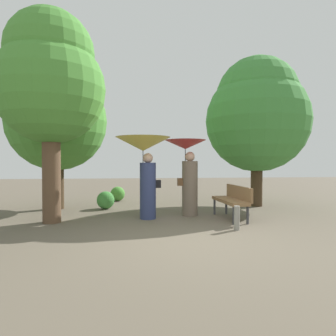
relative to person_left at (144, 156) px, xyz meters
The scene contains 10 objects.
ground_plane 2.64m from the person_left, 71.92° to the right, with size 40.00×40.00×0.00m, color brown.
person_left is the anchor object (origin of this frame).
person_right 1.22m from the person_left, 15.20° to the left, with size 1.10×1.10×2.03m.
park_bench 2.48m from the person_left, ahead, with size 0.59×1.53×0.83m.
tree_near_left 3.45m from the person_left, 144.20° to the left, with size 2.98×2.98×4.57m.
tree_near_right 4.32m from the person_left, 25.07° to the left, with size 3.29×3.29×4.82m.
tree_mid_left 2.86m from the person_left, behind, with size 2.55×2.55×5.01m.
bush_path_left 2.41m from the person_left, 124.06° to the left, with size 0.54×0.54×0.54m, color #428C3D.
bush_path_right 3.82m from the person_left, 104.14° to the left, with size 0.53×0.53×0.53m, color #4C9338.
path_marker_post 2.74m from the person_left, 37.46° to the right, with size 0.12×0.12×0.51m, color gray.
Camera 1 is at (-0.89, -5.47, 1.46)m, focal length 31.62 mm.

